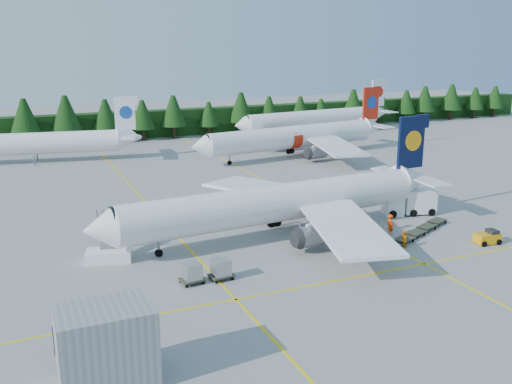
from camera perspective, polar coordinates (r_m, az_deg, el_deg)
name	(u,v)px	position (r m, az deg, el deg)	size (l,w,h in m)	color
ground	(340,253)	(60.18, 8.38, -6.04)	(320.00, 320.00, 0.00)	gray
taxi_stripe_a	(159,217)	(72.56, -9.64, -2.44)	(0.25, 120.00, 0.01)	yellow
taxi_stripe_b	(300,199)	(79.49, 4.46, -0.75)	(0.25, 120.00, 0.01)	yellow
taxi_stripe_cross	(373,274)	(55.57, 11.67, -8.00)	(80.00, 0.25, 0.01)	yellow
treeline_hedge	(151,124)	(134.19, -10.48, 6.73)	(220.00, 4.00, 6.00)	black
terminal_building	(107,346)	(38.52, -14.72, -14.67)	(6.00, 4.00, 5.20)	gray
airliner_navy	(270,205)	(63.22, 1.36, -1.30)	(42.55, 34.91, 12.37)	white
airliner_red	(289,138)	(107.99, 3.34, 5.42)	(42.31, 34.59, 12.34)	white
airliner_far_left	(16,144)	(110.77, -22.87, 4.47)	(39.31, 9.63, 11.49)	white
airliner_far_right	(310,119)	(133.77, 5.39, 7.26)	(42.23, 8.80, 12.30)	white
airstairs	(109,252)	(59.29, -14.49, -5.80)	(4.86, 6.60, 3.97)	white
service_truck	(409,202)	(74.76, 15.09, -1.01)	(6.84, 3.89, 3.12)	white
baggage_tug	(488,237)	(66.88, 22.17, -4.22)	(2.82, 1.70, 1.44)	orange
dolly_train	(416,232)	(66.84, 15.67, -3.91)	(13.13, 7.21, 0.13)	#363C2C
uld_pair	(207,270)	(52.57, -4.96, -7.79)	(5.03, 2.04, 1.64)	#363C2C
crew_a	(391,228)	(66.54, 13.36, -3.48)	(0.61, 0.40, 1.66)	#F53E05
crew_b	(403,240)	(62.53, 14.51, -4.64)	(0.92, 0.72, 1.89)	orange
crew_c	(390,222)	(68.08, 13.27, -2.96)	(0.78, 0.53, 1.89)	#F74105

